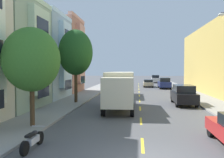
# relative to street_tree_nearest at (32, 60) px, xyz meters

# --- Properties ---
(ground_plane) EXTENTS (160.00, 160.00, 0.00)m
(ground_plane) POSITION_rel_street_tree_nearest_xyz_m (6.40, 25.57, -4.03)
(ground_plane) COLOR #4C4C4F
(sidewalk_left) EXTENTS (3.20, 120.00, 0.14)m
(sidewalk_left) POSITION_rel_street_tree_nearest_xyz_m (-0.70, 23.57, -3.96)
(sidewalk_left) COLOR gray
(sidewalk_left) RESTS_ON ground_plane
(sidewalk_right) EXTENTS (3.20, 120.00, 0.14)m
(sidewalk_right) POSITION_rel_street_tree_nearest_xyz_m (13.50, 23.57, -3.96)
(sidewalk_right) COLOR gray
(sidewalk_right) RESTS_ON ground_plane
(lane_centerline_dashes) EXTENTS (0.14, 47.20, 0.01)m
(lane_centerline_dashes) POSITION_rel_street_tree_nearest_xyz_m (6.40, 20.07, -4.03)
(lane_centerline_dashes) COLOR yellow
(lane_centerline_dashes) RESTS_ON ground_plane
(townhouse_third_powder_blue) EXTENTS (13.50, 6.99, 9.84)m
(townhouse_third_powder_blue) POSITION_rel_street_tree_nearest_xyz_m (-8.64, 13.14, 0.68)
(townhouse_third_powder_blue) COLOR #9EB7CC
(townhouse_third_powder_blue) RESTS_ON ground_plane
(townhouse_fourth_terracotta) EXTENTS (10.79, 6.99, 10.99)m
(townhouse_fourth_terracotta) POSITION_rel_street_tree_nearest_xyz_m (-7.29, 20.34, 1.26)
(townhouse_fourth_terracotta) COLOR #B27560
(townhouse_fourth_terracotta) RESTS_ON ground_plane
(street_tree_nearest) EXTENTS (3.31, 3.31, 5.78)m
(street_tree_nearest) POSITION_rel_street_tree_nearest_xyz_m (0.00, 0.00, 0.00)
(street_tree_nearest) COLOR #47331E
(street_tree_nearest) RESTS_ON sidewalk_left
(street_tree_second) EXTENTS (3.41, 3.41, 7.27)m
(street_tree_second) POSITION_rel_street_tree_nearest_xyz_m (-0.00, 9.90, 1.09)
(street_tree_second) COLOR #47331E
(street_tree_second) RESTS_ON sidewalk_left
(delivery_box_truck) EXTENTS (2.66, 7.72, 3.20)m
(delivery_box_truck) POSITION_rel_street_tree_nearest_xyz_m (4.59, 7.04, -2.19)
(delivery_box_truck) COLOR beige
(delivery_box_truck) RESTS_ON ground_plane
(parked_suv_black) EXTENTS (2.02, 4.83, 1.93)m
(parked_suv_black) POSITION_rel_street_tree_nearest_xyz_m (10.62, 10.23, -3.04)
(parked_suv_black) COLOR black
(parked_suv_black) RESTS_ON ground_plane
(parked_sedan_white) EXTENTS (1.90, 4.54, 1.43)m
(parked_sedan_white) POSITION_rel_street_tree_nearest_xyz_m (2.19, 29.87, -3.28)
(parked_sedan_white) COLOR silver
(parked_sedan_white) RESTS_ON ground_plane
(parked_suv_silver) EXTENTS (2.06, 4.85, 1.93)m
(parked_suv_silver) POSITION_rel_street_tree_nearest_xyz_m (10.64, 47.02, -3.04)
(parked_suv_silver) COLOR #B2B5BA
(parked_suv_silver) RESTS_ON ground_plane
(parked_suv_forest) EXTENTS (2.02, 4.83, 1.93)m
(parked_suv_forest) POSITION_rel_street_tree_nearest_xyz_m (2.09, 36.12, -3.04)
(parked_suv_forest) COLOR #194C28
(parked_suv_forest) RESTS_ON ground_plane
(parked_wagon_sky) EXTENTS (1.93, 4.74, 1.50)m
(parked_wagon_sky) POSITION_rel_street_tree_nearest_xyz_m (2.16, 42.75, -3.23)
(parked_wagon_sky) COLOR #7A9EC6
(parked_wagon_sky) RESTS_ON ground_plane
(parked_suv_navy) EXTENTS (1.96, 4.80, 1.93)m
(parked_suv_navy) POSITION_rel_street_tree_nearest_xyz_m (10.90, 29.32, -3.04)
(parked_suv_navy) COLOR navy
(parked_suv_navy) RESTS_ON ground_plane
(moving_champagne_sedan) EXTENTS (1.80, 4.50, 1.43)m
(moving_champagne_sedan) POSITION_rel_street_tree_nearest_xyz_m (8.20, 32.63, -3.28)
(moving_champagne_sedan) COLOR tan
(moving_champagne_sedan) RESTS_ON ground_plane
(parked_motorcycle) EXTENTS (0.62, 2.05, 0.90)m
(parked_motorcycle) POSITION_rel_street_tree_nearest_xyz_m (1.65, -3.54, -3.62)
(parked_motorcycle) COLOR black
(parked_motorcycle) RESTS_ON ground_plane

